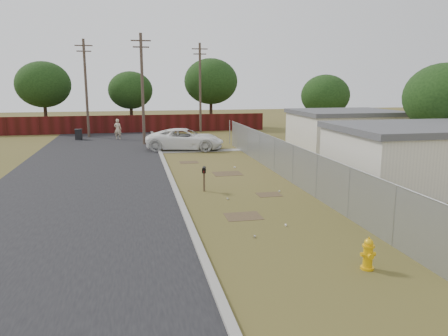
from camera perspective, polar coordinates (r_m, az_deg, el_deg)
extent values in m
plane|color=brown|center=(22.02, 1.34, -2.37)|extent=(120.00, 120.00, 0.00)
cube|color=black|center=(29.42, -16.72, 0.63)|extent=(9.00, 60.00, 0.02)
cube|color=gray|center=(29.35, -7.95, 1.08)|extent=(0.25, 60.00, 0.12)
cube|color=gray|center=(33.11, -3.19, 2.24)|extent=(6.20, 1.00, 0.03)
cylinder|color=#919499|center=(14.88, 21.36, -5.86)|extent=(0.06, 0.06, 2.00)
cylinder|color=#919499|center=(17.36, 15.99, -3.13)|extent=(0.06, 0.06, 2.00)
cylinder|color=#919499|center=(19.99, 12.02, -1.08)|extent=(0.06, 0.06, 2.00)
cylinder|color=#919499|center=(22.70, 8.99, 0.49)|extent=(0.06, 0.06, 2.00)
cylinder|color=#919499|center=(25.49, 6.62, 1.72)|extent=(0.06, 0.06, 2.00)
cylinder|color=#919499|center=(28.31, 4.71, 2.71)|extent=(0.06, 0.06, 2.00)
cylinder|color=#919499|center=(31.17, 3.15, 3.51)|extent=(0.06, 0.06, 2.00)
cylinder|color=#919499|center=(34.05, 1.85, 4.18)|extent=(0.06, 0.06, 2.00)
cylinder|color=#919499|center=(36.96, 0.75, 4.74)|extent=(0.06, 0.06, 2.00)
cylinder|color=#919499|center=(23.47, 8.20, 3.34)|extent=(0.04, 26.00, 0.04)
cube|color=gray|center=(23.63, 8.14, 0.93)|extent=(0.01, 26.00, 2.00)
cube|color=black|center=(23.78, 8.23, -0.72)|extent=(0.03, 26.00, 0.60)
cube|color=#450F0E|center=(46.05, -13.21, 5.60)|extent=(30.00, 0.12, 1.80)
cylinder|color=brown|center=(36.86, -10.59, 9.99)|extent=(0.24, 0.24, 9.00)
cube|color=brown|center=(36.99, -10.82, 16.03)|extent=(1.60, 0.10, 0.10)
cube|color=brown|center=(36.95, -10.79, 15.26)|extent=(1.30, 0.10, 0.10)
cylinder|color=brown|center=(43.05, -17.56, 9.81)|extent=(0.24, 0.24, 9.00)
cube|color=brown|center=(43.16, -17.87, 14.99)|extent=(1.60, 0.10, 0.10)
cube|color=brown|center=(43.13, -17.83, 14.32)|extent=(1.30, 0.10, 0.10)
cylinder|color=brown|center=(45.37, -3.13, 10.35)|extent=(0.24, 0.24, 9.00)
cube|color=brown|center=(45.48, -3.18, 15.27)|extent=(1.60, 0.10, 0.10)
cube|color=brown|center=(45.45, -3.18, 14.64)|extent=(1.30, 0.10, 0.10)
cube|color=beige|center=(23.70, 24.25, 1.07)|extent=(8.00, 6.00, 2.80)
cube|color=#4B4C51|center=(23.51, 24.55, 4.79)|extent=(8.32, 6.24, 0.30)
cube|color=beige|center=(33.78, 15.41, 4.41)|extent=(7.00, 6.00, 2.80)
cube|color=#4B4C51|center=(33.65, 15.55, 7.03)|extent=(7.28, 6.24, 0.30)
cylinder|color=#342117|center=(50.79, -22.26, 6.41)|extent=(0.36, 0.36, 3.30)
ellipsoid|color=black|center=(50.67, -22.54, 10.04)|extent=(5.70, 5.70, 4.84)
cylinder|color=#342117|center=(50.98, -11.99, 6.77)|extent=(0.36, 0.36, 2.86)
ellipsoid|color=black|center=(50.85, -12.12, 9.91)|extent=(4.94, 4.94, 4.20)
cylinder|color=#342117|center=(50.74, -1.71, 7.36)|extent=(0.36, 0.36, 3.52)
ellipsoid|color=black|center=(50.63, -1.73, 11.24)|extent=(6.08, 6.08, 5.17)
cylinder|color=#342117|center=(42.93, 12.93, 5.79)|extent=(0.36, 0.36, 2.64)
ellipsoid|color=black|center=(42.78, 13.08, 9.23)|extent=(4.56, 4.56, 3.88)
cylinder|color=#342117|center=(30.64, 26.40, 3.03)|extent=(0.36, 0.36, 2.86)
ellipsoid|color=black|center=(30.43, 26.86, 8.24)|extent=(4.94, 4.94, 4.20)
cylinder|color=#DBA40B|center=(13.20, 18.19, -12.28)|extent=(0.40, 0.40, 0.07)
cylinder|color=#DBA40B|center=(13.08, 18.27, -10.95)|extent=(0.29, 0.29, 0.64)
cylinder|color=#DBA40B|center=(12.96, 18.36, -9.63)|extent=(0.37, 0.37, 0.06)
sphere|color=#DBA40B|center=(12.93, 18.39, -9.27)|extent=(0.27, 0.27, 0.25)
cylinder|color=#DBA40B|center=(12.89, 18.42, -8.71)|extent=(0.05, 0.05, 0.07)
cylinder|color=#DBA40B|center=(12.99, 17.67, -10.70)|extent=(0.12, 0.13, 0.12)
cylinder|color=#DBA40B|center=(13.11, 18.92, -10.56)|extent=(0.12, 0.13, 0.12)
cylinder|color=#DBA40B|center=(12.92, 18.59, -10.87)|extent=(0.16, 0.14, 0.15)
cube|color=brown|center=(20.90, -2.61, -1.74)|extent=(0.10, 0.10, 0.98)
cube|color=black|center=(20.79, -2.62, -0.34)|extent=(0.27, 0.50, 0.18)
cylinder|color=black|center=(20.77, -2.63, -0.10)|extent=(0.27, 0.50, 0.18)
cube|color=#A60F0B|center=(20.54, -2.65, -0.48)|extent=(0.03, 0.04, 0.10)
imported|color=white|center=(33.81, -5.10, 3.78)|extent=(6.37, 4.03, 1.64)
imported|color=#C9B493|center=(40.87, -13.71, 4.95)|extent=(0.78, 0.63, 1.87)
cube|color=black|center=(41.63, -18.45, 4.14)|extent=(0.58, 0.58, 0.92)
cube|color=black|center=(41.58, -18.49, 4.79)|extent=(0.63, 0.63, 0.08)
cylinder|color=black|center=(41.35, -18.07, 3.61)|extent=(0.05, 0.19, 0.19)
cylinder|color=white|center=(16.18, 8.07, -7.39)|extent=(0.10, 0.12, 0.07)
cylinder|color=#ADADB2|center=(19.50, 0.48, -4.04)|extent=(0.09, 0.11, 0.07)
cylinder|color=white|center=(20.98, 7.24, -3.03)|extent=(0.12, 0.12, 0.07)
cylinder|color=#ADADB2|center=(14.93, 4.01, -8.92)|extent=(0.10, 0.12, 0.07)
cylinder|color=white|center=(26.61, 1.41, 0.10)|extent=(0.12, 0.11, 0.07)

